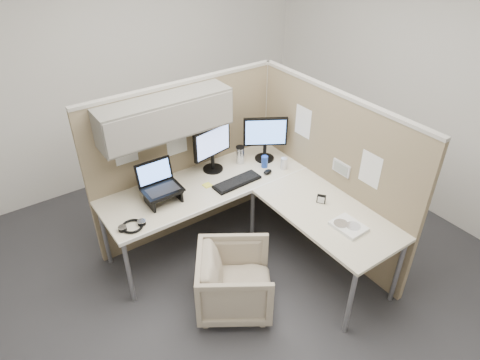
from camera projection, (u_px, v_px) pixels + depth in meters
ground at (246, 268)px, 4.15m from camera, size 4.50×4.50×0.00m
partition_back at (177, 141)px, 4.00m from camera, size 2.00×0.36×1.63m
partition_right at (328, 171)px, 4.07m from camera, size 0.07×2.03×1.63m
desk at (250, 200)px, 3.91m from camera, size 2.00×1.98×0.73m
office_chair at (235, 278)px, 3.61m from camera, size 0.82×0.83×0.63m
monitor_left at (212, 145)px, 4.11m from camera, size 0.44×0.20×0.47m
monitor_right at (265, 135)px, 4.28m from camera, size 0.39×0.26×0.47m
laptop_station at (161, 188)px, 3.77m from camera, size 0.34×0.29×0.35m
keyboard at (237, 182)px, 4.06m from camera, size 0.48×0.18×0.02m
mouse at (268, 172)px, 4.19m from camera, size 0.11×0.08×0.04m
travel_mug at (240, 155)px, 4.32m from camera, size 0.09×0.09×0.19m
soda_can_green at (284, 164)px, 4.24m from camera, size 0.07×0.07×0.12m
soda_can_silver at (265, 162)px, 4.27m from camera, size 0.07×0.07×0.12m
sticky_note_d at (207, 185)px, 4.03m from camera, size 0.08×0.08×0.01m
sticky_note_c at (176, 189)px, 3.97m from camera, size 0.10×0.10×0.01m
headphones at (132, 226)px, 3.52m from camera, size 0.23×0.20×0.03m
paper_stack at (348, 226)px, 3.51m from camera, size 0.22×0.27×0.03m
desk_clock at (321, 199)px, 3.79m from camera, size 0.07×0.08×0.08m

